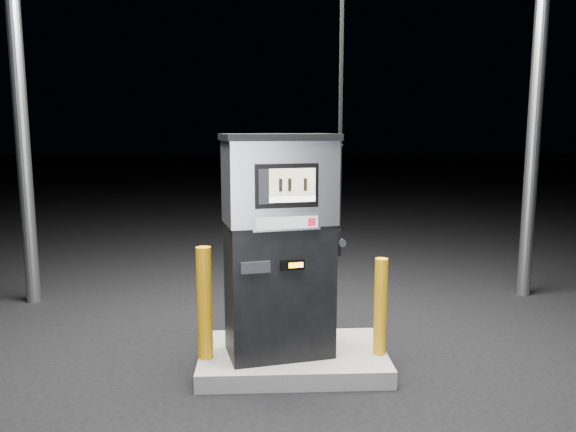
{
  "coord_description": "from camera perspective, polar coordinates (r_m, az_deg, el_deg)",
  "views": [
    {
      "loc": [
        -0.26,
        -4.63,
        2.05
      ],
      "look_at": [
        -0.04,
        0.0,
        1.33
      ],
      "focal_mm": 35.0,
      "sensor_mm": 36.0,
      "label": 1
    }
  ],
  "objects": [
    {
      "name": "ground",
      "position": [
        5.07,
        0.49,
        -14.99
      ],
      "size": [
        80.0,
        80.0,
        0.0
      ],
      "primitive_type": "plane",
      "color": "black",
      "rests_on": "ground"
    },
    {
      "name": "pump_island",
      "position": [
        5.04,
        0.49,
        -14.21
      ],
      "size": [
        1.6,
        1.0,
        0.15
      ],
      "primitive_type": "cube",
      "color": "slate",
      "rests_on": "ground"
    },
    {
      "name": "fuel_dispenser",
      "position": [
        4.67,
        -0.87,
        -2.82
      ],
      "size": [
        1.07,
        0.73,
        3.86
      ],
      "rotation": [
        0.0,
        0.0,
        0.21
      ],
      "color": "black",
      "rests_on": "pump_island"
    },
    {
      "name": "bollard_left",
      "position": [
        4.75,
        -8.47,
        -8.75
      ],
      "size": [
        0.16,
        0.16,
        0.95
      ],
      "primitive_type": "cylinder",
      "rotation": [
        0.0,
        0.0,
        0.28
      ],
      "color": "orange",
      "rests_on": "pump_island"
    },
    {
      "name": "bollard_right",
      "position": [
        4.86,
        9.37,
        -9.06
      ],
      "size": [
        0.14,
        0.14,
        0.83
      ],
      "primitive_type": "cylinder",
      "rotation": [
        0.0,
        0.0,
        0.39
      ],
      "color": "orange",
      "rests_on": "pump_island"
    }
  ]
}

